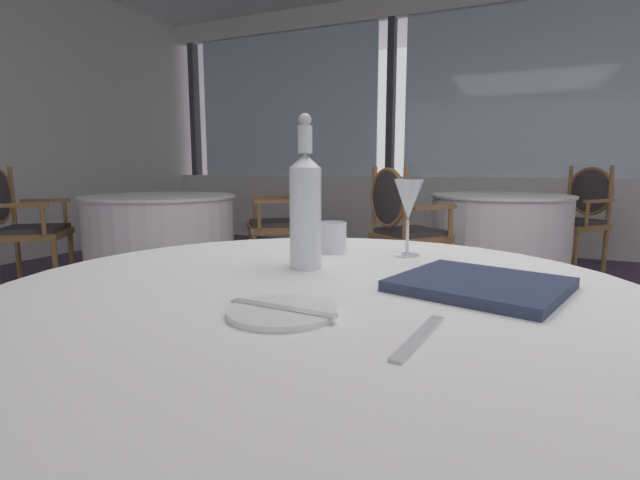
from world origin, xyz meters
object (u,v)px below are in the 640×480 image
water_bottle (305,207)px  dining_chair_0_1 (401,221)px  menu_book (480,284)px  dining_chair_0_0 (580,211)px  water_tumbler (332,237)px  dining_chair_1_1 (285,215)px  side_plate (282,312)px  dining_chair_1_0 (20,219)px  wine_glass (408,202)px

water_bottle → dining_chair_0_1: size_ratio=0.35×
menu_book → dining_chair_0_0: size_ratio=0.29×
water_tumbler → menu_book: 0.48m
menu_book → dining_chair_0_1: size_ratio=0.29×
water_bottle → menu_book: bearing=-5.9°
menu_book → dining_chair_0_1: bearing=122.6°
water_bottle → dining_chair_0_1: bearing=99.3°
dining_chair_0_1 → dining_chair_1_1: size_ratio=1.04×
side_plate → water_tumbler: 0.55m
dining_chair_1_0 → dining_chair_1_1: bearing=-0.0°
side_plate → menu_book: (0.27, 0.28, 0.01)m
water_tumbler → dining_chair_1_0: dining_chair_1_0 is taller
dining_chair_0_0 → dining_chair_1_1: size_ratio=1.05×
dining_chair_0_1 → menu_book: bearing=-122.2°
side_plate → menu_book: size_ratio=0.60×
side_plate → dining_chair_1_1: bearing=118.1°
dining_chair_0_1 → dining_chair_1_0: 2.92m
wine_glass → water_tumbler: 0.22m
side_plate → wine_glass: bearing=83.8°
dining_chair_1_0 → dining_chair_1_1: dining_chair_1_0 is taller
side_plate → dining_chair_1_0: bearing=151.9°
dining_chair_1_1 → dining_chair_1_0: bearing=-0.0°
water_tumbler → menu_book: bearing=-31.9°
wine_glass → dining_chair_1_1: bearing=124.4°
side_plate → dining_chair_0_0: (0.78, 4.33, -0.18)m
menu_book → dining_chair_0_1: 2.65m
dining_chair_1_1 → side_plate: bearing=82.2°
dining_chair_0_0 → water_tumbler: bearing=26.9°
side_plate → dining_chair_0_0: bearing=79.8°
dining_chair_0_1 → dining_chair_1_0: size_ratio=1.00×
water_tumbler → dining_chair_1_1: dining_chair_1_1 is taller
water_tumbler → dining_chair_0_1: dining_chair_0_1 is taller
menu_book → dining_chair_0_1: (-0.79, 2.52, -0.18)m
side_plate → wine_glass: size_ratio=0.87×
water_tumbler → dining_chair_0_1: bearing=99.6°
menu_book → dining_chair_1_0: bearing=172.8°
dining_chair_0_0 → dining_chair_0_1: size_ratio=1.01×
menu_book → dining_chair_1_1: size_ratio=0.30×
dining_chair_1_0 → menu_book: bearing=-58.4°
side_plate → dining_chair_1_0: size_ratio=0.17×
menu_book → dining_chair_1_0: dining_chair_1_0 is taller
dining_chair_0_0 → dining_chair_1_0: 4.78m
water_tumbler → dining_chair_1_0: 3.33m
dining_chair_0_0 → wine_glass: bearing=29.7°
dining_chair_0_1 → dining_chair_1_0: dining_chair_0_1 is taller
menu_book → dining_chair_1_0: size_ratio=0.29×
water_tumbler → menu_book: size_ratio=0.29×
side_plate → dining_chair_0_1: 2.86m
dining_chair_0_1 → dining_chair_1_0: (-2.72, -1.07, 0.00)m
water_bottle → dining_chair_0_0: 4.12m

